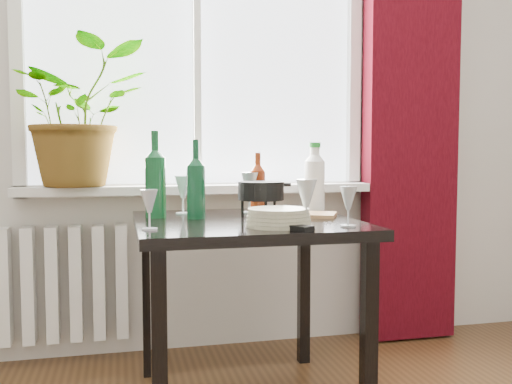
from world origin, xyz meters
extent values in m
cube|color=white|center=(0.00, 2.22, 1.60)|extent=(1.72, 0.08, 1.62)
cube|color=silver|center=(0.00, 2.15, 0.82)|extent=(1.72, 0.20, 0.04)
cube|color=#33040B|center=(1.12, 2.12, 1.30)|extent=(0.50, 0.12, 2.56)
cube|color=white|center=(-0.75, 2.18, 0.38)|extent=(0.80, 0.10, 0.55)
cube|color=black|center=(0.10, 1.55, 0.72)|extent=(0.85, 0.85, 0.04)
cube|color=black|center=(-0.27, 1.19, 0.35)|extent=(0.05, 0.05, 0.70)
cube|color=black|center=(-0.27, 1.92, 0.35)|extent=(0.05, 0.05, 0.70)
cube|color=black|center=(0.46, 1.19, 0.35)|extent=(0.05, 0.05, 0.70)
cube|color=black|center=(0.46, 1.92, 0.35)|extent=(0.05, 0.05, 0.70)
imported|color=#1B671E|center=(-0.56, 2.15, 1.18)|extent=(0.73, 0.67, 0.67)
cylinder|color=#BAB89A|center=(0.17, 1.31, 0.77)|extent=(0.28, 0.28, 0.06)
cube|color=black|center=(0.19, 1.23, 0.75)|extent=(0.13, 0.17, 0.02)
cube|color=#AC7F4D|center=(0.36, 1.61, 0.75)|extent=(0.31, 0.27, 0.01)
camera|label=1|loc=(-0.38, -0.63, 1.00)|focal=40.00mm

